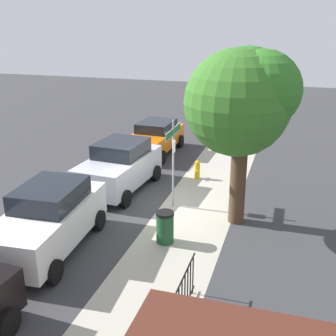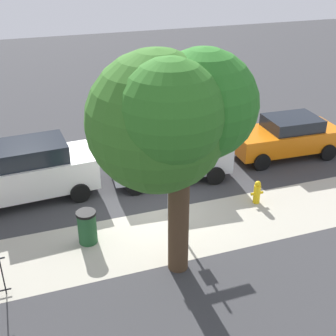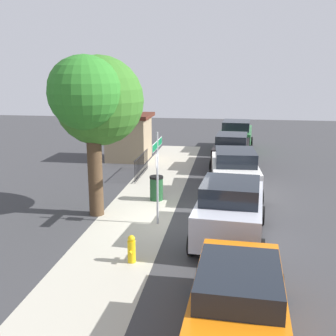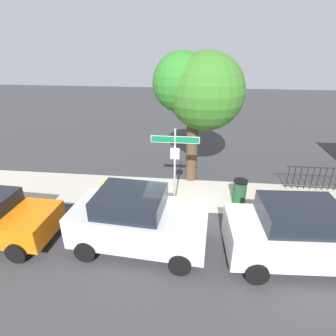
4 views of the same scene
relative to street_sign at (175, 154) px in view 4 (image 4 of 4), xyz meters
name	(u,v)px [view 4 (image 4 of 4)]	position (x,y,z in m)	size (l,w,h in m)	color
ground_plane	(182,211)	(0.34, -0.40, -2.19)	(60.00, 60.00, 0.00)	#38383A
sidewalk_strip	(232,196)	(2.34, 0.90, -2.19)	(24.00, 2.60, 0.00)	#B0AB99
street_sign	(175,154)	(0.00, 0.00, 0.00)	(1.74, 0.07, 3.14)	#9EA0A5
shade_tree	(200,88)	(0.79, 2.41, 1.97)	(3.79, 3.36, 5.61)	#483422
car_silver	(138,220)	(-0.91, -2.42, -1.24)	(4.23, 2.35, 1.89)	silver
car_white	(303,234)	(3.89, -2.56, -1.24)	(4.47, 2.24, 1.90)	white
iron_fence	(322,178)	(6.19, 1.90, -1.64)	(3.07, 0.04, 1.07)	black
fire_hydrant	(104,190)	(-2.92, 0.20, -1.81)	(0.42, 0.22, 0.78)	yellow
trash_bin	(240,191)	(2.56, 0.50, -1.70)	(0.55, 0.55, 0.98)	#1E4C28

